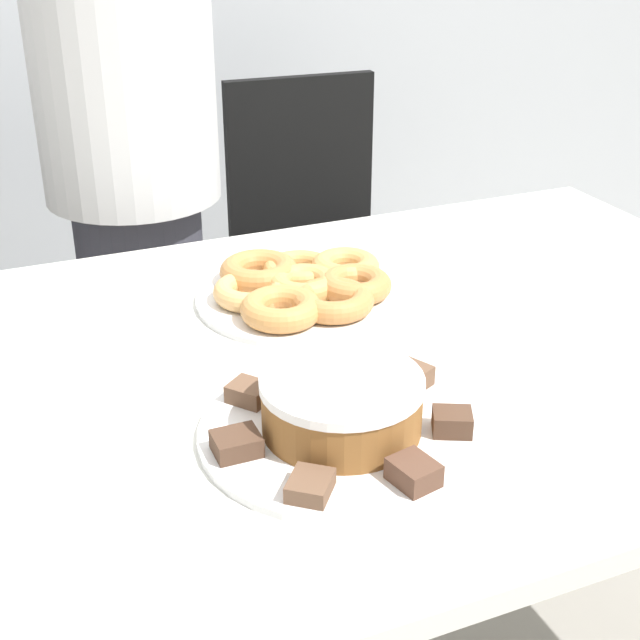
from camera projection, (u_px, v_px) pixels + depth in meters
name	position (u px, v px, depth m)	size (l,w,h in m)	color
table	(315.00, 404.00, 1.29)	(1.62, 0.99, 0.74)	silver
person_standing	(133.00, 173.00, 1.85)	(0.36, 0.36, 1.52)	#383842
office_chair_right	(319.00, 270.00, 2.32)	(0.46, 0.46, 0.90)	black
plate_cake	(341.00, 432.00, 1.08)	(0.35, 0.35, 0.01)	white
plate_donuts	(304.00, 297.00, 1.42)	(0.34, 0.34, 0.01)	white
frosted_cake	(342.00, 403.00, 1.06)	(0.20, 0.20, 0.07)	brown
lamington_0	(323.00, 367.00, 1.19)	(0.05, 0.05, 0.02)	brown
lamington_1	(249.00, 392.00, 1.13)	(0.06, 0.06, 0.02)	brown
lamington_2	(237.00, 444.00, 1.02)	(0.05, 0.05, 0.02)	#513828
lamington_3	(310.00, 486.00, 0.96)	(0.07, 0.07, 0.02)	brown
lamington_4	(414.00, 472.00, 0.97)	(0.05, 0.06, 0.03)	brown
lamington_5	(452.00, 422.00, 1.06)	(0.06, 0.06, 0.03)	#513828
lamington_6	(407.00, 377.00, 1.16)	(0.07, 0.07, 0.03)	brown
donut_0	(304.00, 284.00, 1.41)	(0.11, 0.11, 0.04)	tan
donut_1	(259.00, 271.00, 1.45)	(0.13, 0.13, 0.04)	#C68447
donut_2	(252.00, 291.00, 1.39)	(0.12, 0.12, 0.03)	#E5AD66
donut_3	(281.00, 309.00, 1.33)	(0.12, 0.12, 0.04)	#D18E4C
donut_4	(333.00, 300.00, 1.36)	(0.13, 0.13, 0.04)	#C68447
donut_5	(355.00, 285.00, 1.41)	(0.12, 0.12, 0.04)	#C68447
donut_6	(345.00, 267.00, 1.48)	(0.11, 0.11, 0.04)	tan
donut_7	(299.00, 269.00, 1.47)	(0.12, 0.12, 0.03)	tan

